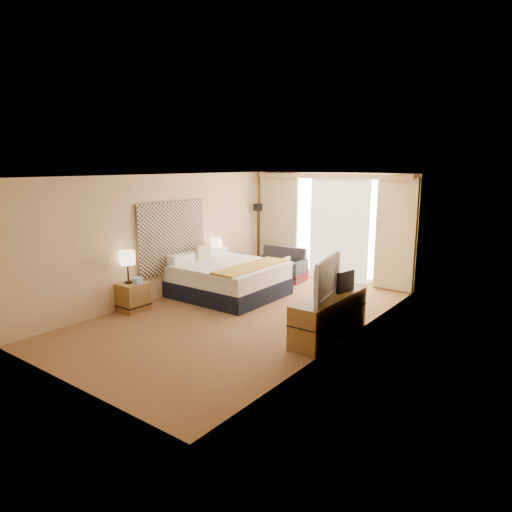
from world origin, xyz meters
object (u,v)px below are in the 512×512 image
Objects in this scene: media_dresser at (329,316)px; television at (320,278)px; nightstand_left at (133,297)px; desk_chair at (339,303)px; floor_lamp at (258,224)px; nightstand_right at (218,273)px; lamp_right at (216,243)px; lamp_left at (127,258)px; loveseat at (280,269)px; bed at (228,279)px.

television is (-0.05, -0.25, 0.69)m from media_dresser.
nightstand_left is 0.52× the size of desk_chair.
floor_lamp is at bearing 155.47° from desk_chair.
lamp_right is (-0.01, -0.04, 0.71)m from nightstand_right.
lamp_left is at bearing -128.36° from nightstand_left.
desk_chair is 3.86m from lamp_right.
desk_chair is (3.68, 1.43, 0.20)m from nightstand_left.
lamp_right is (-0.93, -1.31, 0.72)m from loveseat.
bed is 3.77× the size of lamp_right.
loveseat is 3.62m from desk_chair.
loveseat is 1.76m from lamp_right.
television is (3.65, -1.70, 0.76)m from nightstand_right.
desk_chair is at bearing -16.25° from nightstand_right.
nightstand_left is at bearing 51.64° from lamp_left.
media_dresser is at bearing -74.91° from desk_chair.
media_dresser reaches higher than nightstand_left.
nightstand_left is 3.85m from media_dresser.
nightstand_right is 0.52× the size of desk_chair.
loveseat is 0.73× the size of floor_lamp.
nightstand_left is at bearing -90.00° from nightstand_right.
television is (3.68, -3.31, -0.23)m from floor_lamp.
bed is (0.81, 1.90, 0.10)m from nightstand_left.
desk_chair is 0.84m from television.
media_dresser is at bearing -22.82° from television.
lamp_left is (-0.04, -2.55, 0.76)m from nightstand_right.
loveseat is (-2.78, 2.71, -0.09)m from media_dresser.
nightstand_left is at bearing -113.06° from bed.
media_dresser is at bearing -21.40° from nightstand_right.
television is (3.66, -1.65, 0.06)m from lamp_right.
loveseat is at bearing 86.58° from bed.
bed is 2.91m from desk_chair.
floor_lamp reaches higher than media_dresser.
nightstand_right is (0.00, 2.50, 0.00)m from nightstand_left.
lamp_left reaches higher than bed.
media_dresser is 4.02m from lamp_right.
lamp_right is at bearing -130.64° from loveseat.
loveseat is 1.11× the size of television.
lamp_left is at bearing -90.16° from floor_lamp.
floor_lamp is 3.21× the size of lamp_right.
loveseat is at bearing 75.86° from lamp_left.
television is at bearing -52.46° from loveseat.
bed is 3.12m from television.
lamp_left is at bearing -90.93° from nightstand_right.
nightstand_right is at bearing -88.94° from floor_lamp.
floor_lamp is at bearing 154.65° from loveseat.
media_dresser is 1.00× the size of floor_lamp.
floor_lamp is 2.85× the size of lamp_left.
lamp_left reaches higher than lamp_right.
floor_lamp is at bearing 89.84° from lamp_left.
bed reaches higher than nightstand_left.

